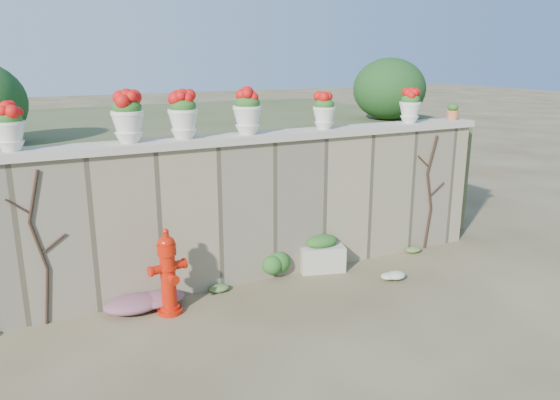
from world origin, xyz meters
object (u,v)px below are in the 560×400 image
terracotta_pot (453,113)px  urn_pot_0 (9,127)px  fire_hydrant (168,272)px  planter_box (321,254)px

terracotta_pot → urn_pot_0: bearing=180.0°
terracotta_pot → fire_hydrant: bearing=-173.1°
fire_hydrant → urn_pot_0: bearing=147.7°
urn_pot_0 → terracotta_pot: bearing=0.0°
fire_hydrant → terracotta_pot: terracotta_pot is taller
planter_box → terracotta_pot: terracotta_pot is taller
urn_pot_0 → terracotta_pot: size_ratio=2.10×
planter_box → urn_pot_0: size_ratio=1.37×
planter_box → terracotta_pot: 3.30m
urn_pot_0 → terracotta_pot: urn_pot_0 is taller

